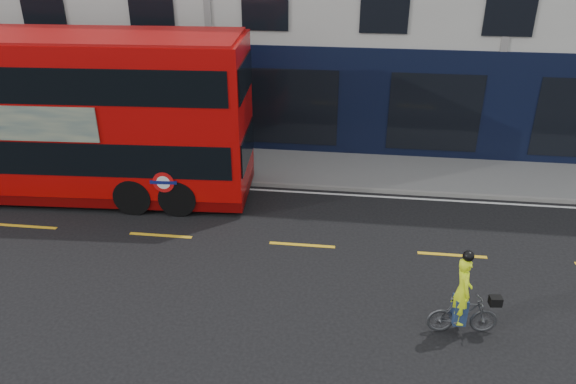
# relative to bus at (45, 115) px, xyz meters

# --- Properties ---
(ground) EXTENTS (120.00, 120.00, 0.00)m
(ground) POSITION_rel_bus_xyz_m (4.16, -3.80, -2.59)
(ground) COLOR black
(ground) RESTS_ON ground
(pavement) EXTENTS (60.00, 3.00, 0.12)m
(pavement) POSITION_rel_bus_xyz_m (4.16, 2.70, -2.53)
(pavement) COLOR slate
(pavement) RESTS_ON ground
(kerb) EXTENTS (60.00, 0.12, 0.13)m
(kerb) POSITION_rel_bus_xyz_m (4.16, 1.20, -2.53)
(kerb) COLOR gray
(kerb) RESTS_ON ground
(road_edge_line) EXTENTS (58.00, 0.10, 0.01)m
(road_edge_line) POSITION_rel_bus_xyz_m (4.16, 0.90, -2.59)
(road_edge_line) COLOR silver
(road_edge_line) RESTS_ON ground
(lane_dashes) EXTENTS (58.00, 0.12, 0.01)m
(lane_dashes) POSITION_rel_bus_xyz_m (4.16, -2.30, -2.59)
(lane_dashes) COLOR gold
(lane_dashes) RESTS_ON ground
(bus) EXTENTS (12.66, 3.53, 5.05)m
(bus) POSITION_rel_bus_xyz_m (0.00, 0.00, 0.00)
(bus) COLOR #B70807
(bus) RESTS_ON ground
(cyclist) EXTENTS (1.54, 0.60, 2.05)m
(cyclist) POSITION_rel_bus_xyz_m (11.89, -5.38, -1.90)
(cyclist) COLOR #45474A
(cyclist) RESTS_ON ground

